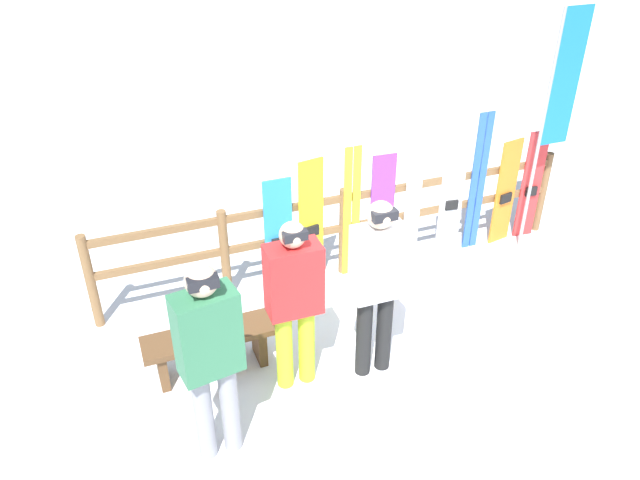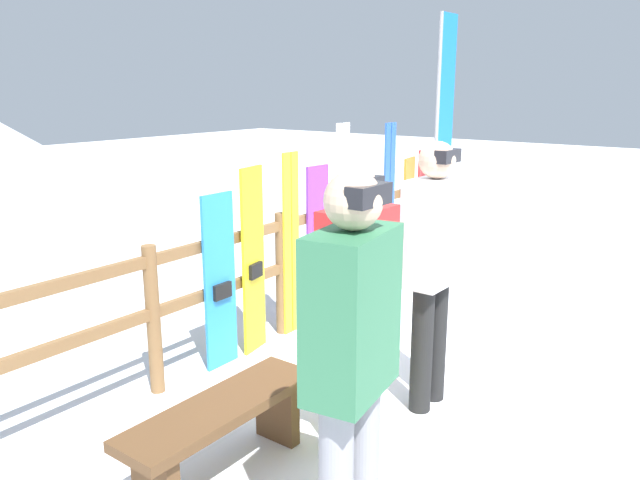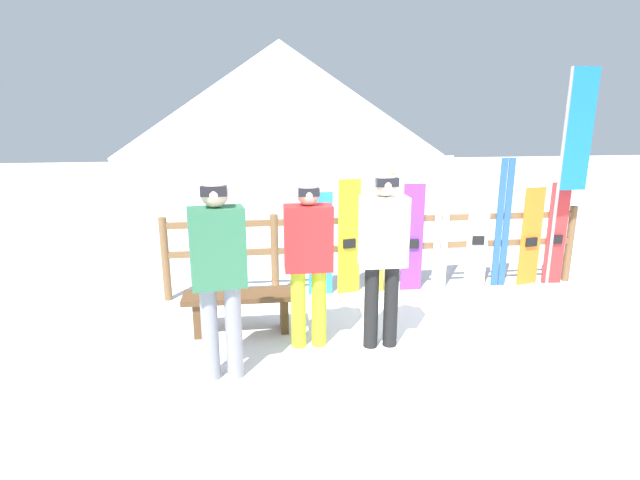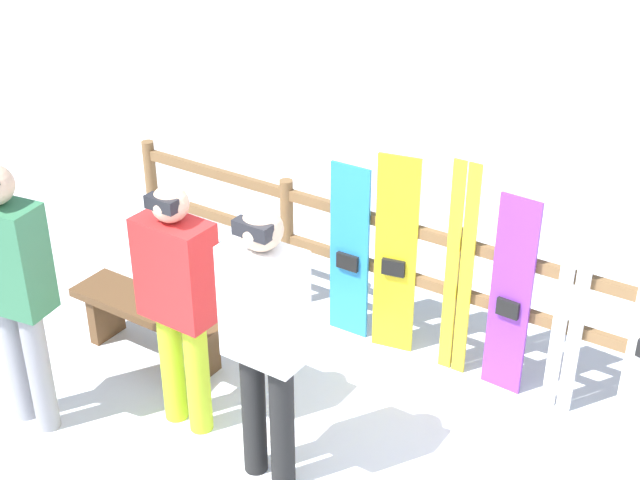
% 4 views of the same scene
% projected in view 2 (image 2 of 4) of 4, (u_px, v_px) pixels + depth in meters
% --- Properties ---
extents(ground_plane, '(40.00, 40.00, 0.00)m').
position_uv_depth(ground_plane, '(448.00, 382.00, 4.60)').
color(ground_plane, white).
extents(fence, '(5.59, 0.10, 1.08)m').
position_uv_depth(fence, '(281.00, 262.00, 5.37)').
color(fence, brown).
rests_on(fence, ground).
extents(bench, '(1.23, 0.36, 0.45)m').
position_uv_depth(bench, '(222.00, 422.00, 3.42)').
color(bench, brown).
rests_on(bench, ground).
extents(person_plaid_green, '(0.50, 0.32, 1.81)m').
position_uv_depth(person_plaid_green, '(351.00, 352.00, 2.58)').
color(person_plaid_green, gray).
rests_on(person_plaid_green, ground).
extents(person_white, '(0.45, 0.25, 1.79)m').
position_uv_depth(person_white, '(433.00, 257.00, 4.04)').
color(person_white, black).
rests_on(person_white, ground).
extents(person_red, '(0.47, 0.27, 1.69)m').
position_uv_depth(person_red, '(357.00, 293.00, 3.56)').
color(person_red, '#B7D826').
rests_on(person_red, ground).
extents(snowboard_blue, '(0.31, 0.06, 1.36)m').
position_uv_depth(snowboard_blue, '(220.00, 282.00, 4.72)').
color(snowboard_blue, '#288CE0').
rests_on(snowboard_blue, ground).
extents(snowboard_yellow, '(0.30, 0.10, 1.52)m').
position_uv_depth(snowboard_yellow, '(253.00, 261.00, 5.00)').
color(snowboard_yellow, yellow).
rests_on(snowboard_yellow, ground).
extents(ski_pair_yellow, '(0.19, 0.02, 1.59)m').
position_uv_depth(ski_pair_yellow, '(291.00, 245.00, 5.36)').
color(ski_pair_yellow, yellow).
rests_on(ski_pair_yellow, ground).
extents(snowboard_purple, '(0.28, 0.07, 1.44)m').
position_uv_depth(snowboard_purple, '(318.00, 245.00, 5.67)').
color(snowboard_purple, purple).
rests_on(snowboard_purple, ground).
extents(ski_pair_white, '(0.20, 0.02, 1.79)m').
position_uv_depth(ski_pair_white, '(342.00, 218.00, 5.93)').
color(ski_pair_white, white).
rests_on(ski_pair_white, ground).
extents(snowboard_white, '(0.28, 0.08, 1.47)m').
position_uv_depth(snowboard_white, '(371.00, 226.00, 6.37)').
color(snowboard_white, white).
rests_on(snowboard_white, ground).
extents(ski_pair_blue, '(0.19, 0.02, 1.76)m').
position_uv_depth(ski_pair_blue, '(389.00, 207.00, 6.60)').
color(ski_pair_blue, blue).
rests_on(ski_pair_blue, ground).
extents(snowboard_orange, '(0.32, 0.10, 1.36)m').
position_uv_depth(snowboard_orange, '(408.00, 219.00, 6.98)').
color(snowboard_orange, orange).
rests_on(snowboard_orange, ground).
extents(snowboard_red, '(0.27, 0.07, 1.42)m').
position_uv_depth(snowboard_red, '(424.00, 211.00, 7.26)').
color(snowboard_red, red).
rests_on(snowboard_red, ground).
extents(rental_flag, '(0.40, 0.04, 2.88)m').
position_uv_depth(rental_flag, '(442.00, 113.00, 6.79)').
color(rental_flag, '#99999E').
rests_on(rental_flag, ground).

